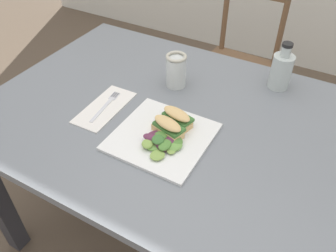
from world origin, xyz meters
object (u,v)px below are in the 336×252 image
dining_table (174,138)px  bottle_cold_brew (281,72)px  chair_wooden_far (238,66)px  fork_on_napkin (107,104)px  mason_jar_iced_tea (176,72)px  sandwich_half_front (168,127)px  sandwich_half_back (177,117)px  plate_lunch (162,137)px

dining_table → bottle_cold_brew: bottle_cold_brew is taller
dining_table → chair_wooden_far: size_ratio=1.56×
fork_on_napkin → bottle_cold_brew: bearing=39.9°
dining_table → mason_jar_iced_tea: bearing=117.0°
sandwich_half_front → sandwich_half_back: same height
sandwich_half_back → fork_on_napkin: sandwich_half_back is taller
plate_lunch → sandwich_half_back: 0.08m
bottle_cold_brew → mason_jar_iced_tea: size_ratio=1.41×
dining_table → bottle_cold_brew: 0.47m
mason_jar_iced_tea → dining_table: bearing=-63.0°
chair_wooden_far → sandwich_half_back: size_ratio=7.49×
sandwich_half_front → mason_jar_iced_tea: size_ratio=0.88×
sandwich_half_front → mason_jar_iced_tea: (-0.12, 0.27, 0.02)m
plate_lunch → fork_on_napkin: bearing=168.7°
dining_table → bottle_cold_brew: bearing=53.1°
mason_jar_iced_tea → bottle_cold_brew: bearing=28.0°
chair_wooden_far → sandwich_half_back: (0.10, -0.95, 0.33)m
bottle_cold_brew → dining_table: bearing=-126.9°
chair_wooden_far → mason_jar_iced_tea: 0.82m
chair_wooden_far → bottle_cold_brew: (0.33, -0.55, 0.36)m
dining_table → mason_jar_iced_tea: 0.25m
chair_wooden_far → sandwich_half_front: chair_wooden_far is taller
sandwich_half_front → bottle_cold_brew: (0.23, 0.46, 0.03)m
fork_on_napkin → plate_lunch: bearing=-11.3°
dining_table → sandwich_half_front: sandwich_half_front is taller
plate_lunch → bottle_cold_brew: 0.54m
dining_table → chair_wooden_far: chair_wooden_far is taller
chair_wooden_far → plate_lunch: chair_wooden_far is taller
chair_wooden_far → bottle_cold_brew: bottle_cold_brew is taller
dining_table → sandwich_half_back: sandwich_half_back is taller
sandwich_half_front → fork_on_napkin: sandwich_half_front is taller
mason_jar_iced_tea → sandwich_half_back: bearing=-60.9°
dining_table → plate_lunch: (0.02, -0.12, 0.12)m
chair_wooden_far → bottle_cold_brew: bearing=-59.0°
mason_jar_iced_tea → chair_wooden_far: bearing=88.5°
chair_wooden_far → plate_lunch: 1.07m
fork_on_napkin → sandwich_half_front: bearing=-7.2°
dining_table → mason_jar_iced_tea: mason_jar_iced_tea is taller
fork_on_napkin → bottle_cold_brew: size_ratio=1.00×
sandwich_half_back → fork_on_napkin: bearing=-175.3°
dining_table → fork_on_napkin: size_ratio=7.32×
chair_wooden_far → fork_on_napkin: size_ratio=4.68×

